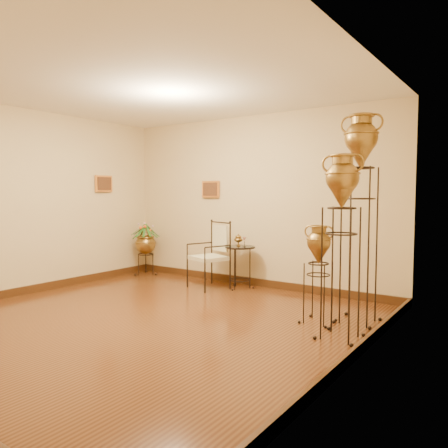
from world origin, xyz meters
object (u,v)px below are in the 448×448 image
Objects in this scene: amphora_tall at (359,216)px; amphora_mid at (341,245)px; side_table at (240,266)px; planter_urn at (146,242)px; armchair at (208,255)px.

amphora_tall is 1.26× the size of amphora_mid.
amphora_tall is 2.86× the size of side_table.
amphora_mid is 1.75× the size of planter_urn.
planter_urn is at bearing 161.54° from amphora_mid.
planter_urn is (-4.30, 1.44, -0.36)m from amphora_mid.
side_table is (0.43, 0.27, -0.18)m from armchair.
amphora_tall is 2.45m from side_table.
amphora_mid reaches higher than side_table.
armchair is (1.69, -0.27, -0.09)m from planter_urn.
planter_urn is 1.29× the size of side_table.
armchair is at bearing 169.33° from amphora_tall.
armchair is at bearing -9.12° from planter_urn.
amphora_mid is 1.82× the size of armchair.
amphora_mid is 2.27× the size of side_table.
amphora_tall is at bearing 92.68° from amphora_mid.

